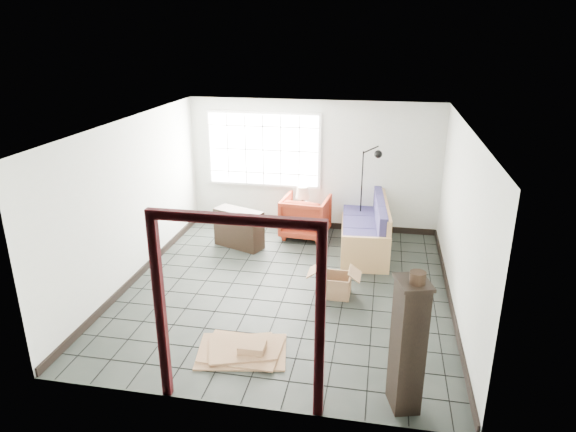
% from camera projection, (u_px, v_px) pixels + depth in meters
% --- Properties ---
extents(ground, '(5.50, 5.50, 0.00)m').
position_uv_depth(ground, '(287.00, 288.00, 8.12)').
color(ground, black).
rests_on(ground, ground).
extents(room_shell, '(5.02, 5.52, 2.61)m').
position_uv_depth(room_shell, '(288.00, 186.00, 7.57)').
color(room_shell, beige).
rests_on(room_shell, ground).
extents(window_panel, '(2.32, 0.08, 1.52)m').
position_uv_depth(window_panel, '(263.00, 150.00, 10.24)').
color(window_panel, silver).
rests_on(window_panel, ground).
extents(doorway_trim, '(1.80, 0.08, 2.20)m').
position_uv_depth(doorway_trim, '(237.00, 291.00, 5.16)').
color(doorway_trim, '#330B0F').
rests_on(doorway_trim, ground).
extents(futon_sofa, '(0.98, 2.21, 0.95)m').
position_uv_depth(futon_sofa, '(367.00, 231.00, 9.49)').
color(futon_sofa, '#A7874B').
rests_on(futon_sofa, ground).
extents(armchair, '(0.94, 0.89, 0.90)m').
position_uv_depth(armchair, '(306.00, 214.00, 10.04)').
color(armchair, maroon).
rests_on(armchair, ground).
extents(side_table, '(0.64, 0.64, 0.54)m').
position_uv_depth(side_table, '(302.00, 213.00, 10.10)').
color(side_table, black).
rests_on(side_table, ground).
extents(table_lamp, '(0.33, 0.33, 0.44)m').
position_uv_depth(table_lamp, '(303.00, 193.00, 10.00)').
color(table_lamp, black).
rests_on(table_lamp, side_table).
extents(projector, '(0.35, 0.32, 0.10)m').
position_uv_depth(projector, '(301.00, 205.00, 10.12)').
color(projector, silver).
rests_on(projector, side_table).
extents(floor_lamp, '(0.53, 0.33, 1.84)m').
position_uv_depth(floor_lamp, '(369.00, 190.00, 9.78)').
color(floor_lamp, black).
rests_on(floor_lamp, ground).
extents(console_shelf, '(0.99, 0.68, 0.72)m').
position_uv_depth(console_shelf, '(239.00, 228.00, 9.58)').
color(console_shelf, black).
rests_on(console_shelf, ground).
extents(tall_shelf, '(0.42, 0.48, 1.51)m').
position_uv_depth(tall_shelf, '(408.00, 344.00, 5.34)').
color(tall_shelf, black).
rests_on(tall_shelf, ground).
extents(pot, '(0.20, 0.20, 0.12)m').
position_uv_depth(pot, '(418.00, 278.00, 5.02)').
color(pot, black).
rests_on(pot, tall_shelf).
extents(open_box, '(0.82, 0.42, 0.46)m').
position_uv_depth(open_box, '(334.00, 285.00, 7.88)').
color(open_box, olive).
rests_on(open_box, ground).
extents(cardboard_pile, '(1.23, 0.96, 0.16)m').
position_uv_depth(cardboard_pile, '(243.00, 350.00, 6.49)').
color(cardboard_pile, olive).
rests_on(cardboard_pile, ground).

